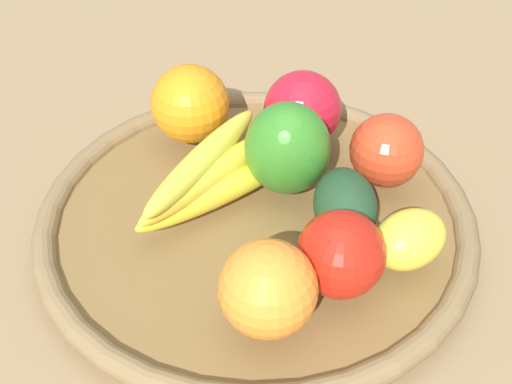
{
  "coord_description": "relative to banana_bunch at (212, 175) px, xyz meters",
  "views": [
    {
      "loc": [
        -0.02,
        0.47,
        0.46
      ],
      "look_at": [
        0.0,
        0.0,
        0.05
      ],
      "focal_mm": 48.45,
      "sensor_mm": 36.0,
      "label": 1
    }
  ],
  "objects": [
    {
      "name": "basket",
      "position": [
        -0.04,
        0.02,
        -0.04
      ],
      "size": [
        0.41,
        0.41,
        0.03
      ],
      "color": "brown",
      "rests_on": "ground_plane"
    },
    {
      "name": "lemon_0",
      "position": [
        -0.17,
        0.08,
        0.0
      ],
      "size": [
        0.08,
        0.08,
        0.05
      ],
      "primitive_type": "ellipsoid",
      "rotation": [
        0.0,
        0.0,
        3.72
      ],
      "color": "yellow",
      "rests_on": "basket"
    },
    {
      "name": "orange_0",
      "position": [
        0.03,
        -0.09,
        0.02
      ],
      "size": [
        0.11,
        0.11,
        0.08
      ],
      "primitive_type": "sphere",
      "rotation": [
        0.0,
        0.0,
        2.0
      ],
      "color": "orange",
      "rests_on": "basket"
    },
    {
      "name": "orange_1",
      "position": [
        -0.05,
        0.15,
        0.01
      ],
      "size": [
        0.1,
        0.1,
        0.08
      ],
      "primitive_type": "sphere",
      "rotation": [
        0.0,
        0.0,
        5.99
      ],
      "color": "orange",
      "rests_on": "basket"
    },
    {
      "name": "ground_plane",
      "position": [
        -0.04,
        0.02,
        -0.05
      ],
      "size": [
        2.4,
        2.4,
        0.0
      ],
      "primitive_type": "plane",
      "color": "#927750",
      "rests_on": "ground"
    },
    {
      "name": "apple_1",
      "position": [
        -0.09,
        -0.09,
        0.01
      ],
      "size": [
        0.1,
        0.1,
        0.08
      ],
      "primitive_type": "sphere",
      "rotation": [
        0.0,
        0.0,
        5.99
      ],
      "color": "red",
      "rests_on": "basket"
    },
    {
      "name": "apple_2",
      "position": [
        -0.11,
        0.11,
        0.01
      ],
      "size": [
        0.09,
        0.09,
        0.07
      ],
      "primitive_type": "sphere",
      "rotation": [
        0.0,
        0.0,
        3.35
      ],
      "color": "red",
      "rests_on": "basket"
    },
    {
      "name": "bell_pepper",
      "position": [
        -0.07,
        -0.02,
        0.02
      ],
      "size": [
        0.08,
        0.07,
        0.09
      ],
      "primitive_type": "ellipsoid",
      "rotation": [
        0.0,
        0.0,
        6.28
      ],
      "color": "#347E24",
      "rests_on": "basket"
    },
    {
      "name": "banana_bunch",
      "position": [
        0.0,
        0.0,
        0.0
      ],
      "size": [
        0.16,
        0.17,
        0.05
      ],
      "color": "yellow",
      "rests_on": "basket"
    },
    {
      "name": "apple_0",
      "position": [
        -0.16,
        -0.03,
        0.01
      ],
      "size": [
        0.09,
        0.09,
        0.07
      ],
      "primitive_type": "sphere",
      "rotation": [
        0.0,
        0.0,
        1.18
      ],
      "color": "red",
      "rests_on": "basket"
    },
    {
      "name": "avocado",
      "position": [
        -0.12,
        0.04,
        0.0
      ],
      "size": [
        0.06,
        0.09,
        0.06
      ],
      "primitive_type": "ellipsoid",
      "rotation": [
        0.0,
        0.0,
        4.78
      ],
      "color": "#214326",
      "rests_on": "basket"
    }
  ]
}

